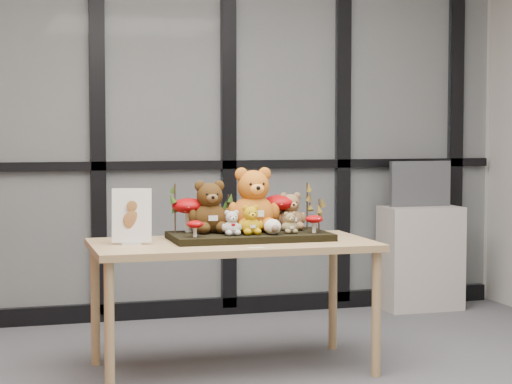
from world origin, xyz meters
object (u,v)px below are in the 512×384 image
object	(u,v)px
display_table	(232,254)
diorama_tray	(250,236)
cabinet	(420,258)
bear_white_bow	(232,221)
mushroom_back_right	(280,210)
sign_holder	(132,218)
bear_tan_back	(290,209)
bear_beige_small	(290,222)
plush_cream_hedgehog	(273,226)
bear_pooh_yellow	(253,196)
monitor	(420,184)
mushroom_front_right	(314,223)
mushroom_back_left	(189,213)
bear_small_yellow	(251,218)
mushroom_front_left	(195,228)
bear_brown_medium	(210,204)

from	to	relation	value
display_table	diorama_tray	world-z (taller)	diorama_tray
cabinet	diorama_tray	bearing A→B (deg)	-142.95
bear_white_bow	mushroom_back_right	world-z (taller)	mushroom_back_right
display_table	sign_holder	world-z (taller)	sign_holder
sign_holder	cabinet	xyz separation A→B (m)	(2.28, 1.26, -0.46)
bear_tan_back	bear_beige_small	distance (m)	0.19
diorama_tray	plush_cream_hedgehog	size ratio (longest dim) A/B	9.33
bear_pooh_yellow	monitor	distance (m)	1.99
bear_tan_back	mushroom_back_right	bearing A→B (deg)	152.28
mushroom_back_right	mushroom_front_right	size ratio (longest dim) A/B	2.02
mushroom_back_right	bear_tan_back	bearing A→B (deg)	-28.25
mushroom_back_left	plush_cream_hedgehog	bearing A→B (deg)	-31.82
display_table	bear_small_yellow	size ratio (longest dim) A/B	8.64
diorama_tray	plush_cream_hedgehog	bearing A→B (deg)	-50.55
display_table	mushroom_front_left	distance (m)	0.27
mushroom_back_right	monitor	world-z (taller)	monitor
mushroom_front_right	diorama_tray	bearing A→B (deg)	163.22
bear_small_yellow	mushroom_back_left	bearing A→B (deg)	144.34
bear_pooh_yellow	bear_brown_medium	distance (m)	0.25
sign_holder	bear_brown_medium	bearing A→B (deg)	26.09
display_table	bear_pooh_yellow	world-z (taller)	bear_pooh_yellow
diorama_tray	mushroom_front_left	size ratio (longest dim) A/B	8.89
mushroom_back_left	display_table	bearing A→B (deg)	-43.84
monitor	bear_beige_small	bearing A→B (deg)	-136.92
plush_cream_hedgehog	monitor	xyz separation A→B (m)	(1.54, 1.37, 0.12)
mushroom_front_right	cabinet	world-z (taller)	mushroom_front_right
bear_tan_back	mushroom_back_left	distance (m)	0.57
bear_white_bow	diorama_tray	bearing A→B (deg)	34.60
mushroom_back_right	mushroom_front_right	xyz separation A→B (m)	(0.13, -0.21, -0.05)
display_table	plush_cream_hedgehog	world-z (taller)	plush_cream_hedgehog
bear_brown_medium	bear_white_bow	distance (m)	0.19
mushroom_front_left	mushroom_front_right	xyz separation A→B (m)	(0.66, 0.02, 0.01)
cabinet	monitor	bearing A→B (deg)	90.00
display_table	monitor	xyz separation A→B (m)	(1.74, 1.31, 0.27)
bear_pooh_yellow	bear_small_yellow	bearing A→B (deg)	-110.43
bear_beige_small	mushroom_back_left	world-z (taller)	mushroom_back_left
plush_cream_hedgehog	mushroom_front_right	distance (m)	0.24
plush_cream_hedgehog	sign_holder	xyz separation A→B (m)	(-0.74, 0.08, 0.05)
bear_brown_medium	bear_small_yellow	bearing A→B (deg)	-38.02
mushroom_back_left	bear_small_yellow	bearing A→B (deg)	-36.19
bear_pooh_yellow	bear_tan_back	xyz separation A→B (m)	(0.22, 0.02, -0.08)
bear_white_bow	cabinet	world-z (taller)	bear_white_bow
bear_small_yellow	bear_beige_small	size ratio (longest dim) A/B	1.35
bear_small_yellow	mushroom_back_left	world-z (taller)	mushroom_back_left
diorama_tray	mushroom_back_right	size ratio (longest dim) A/B	3.98
bear_brown_medium	bear_tan_back	world-z (taller)	bear_brown_medium
monitor	display_table	bearing A→B (deg)	-143.19
sign_holder	cabinet	bearing A→B (deg)	41.87
mushroom_front_left	cabinet	bearing A→B (deg)	34.54
mushroom_front_right	sign_holder	bearing A→B (deg)	176.01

